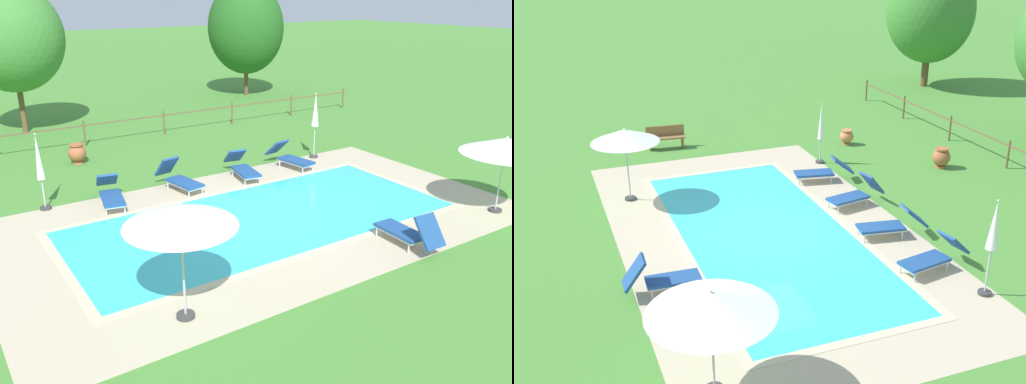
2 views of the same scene
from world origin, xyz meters
TOP-DOWN VIEW (x-y plane):
  - ground_plane at (0.00, 0.00)m, footprint 160.00×160.00m
  - pool_deck_paving at (0.00, 0.00)m, footprint 14.08×8.07m
  - swimming_pool_water at (0.00, 0.00)m, footprint 10.53×4.52m
  - pool_coping_rim at (0.00, 0.00)m, footprint 11.01×5.00m
  - sun_lounger_north_near_steps at (3.37, 3.26)m, footprint 0.92×2.02m
  - sun_lounger_north_mid at (-0.93, 3.33)m, footprint 0.93×1.96m
  - sun_lounger_north_far at (-3.16, 3.26)m, footprint 0.98×2.08m
  - sun_lounger_north_end at (2.00, -3.38)m, footprint 0.69×1.86m
  - sun_lounger_south_near_corner at (1.35, 3.23)m, footprint 0.92×2.04m
  - patio_umbrella_open_foreground at (-3.91, -3.14)m, footprint 2.11×2.11m
  - patio_umbrella_open_by_bench at (5.82, -3.22)m, footprint 2.41×2.41m
  - patio_umbrella_closed_row_west at (-4.86, 3.98)m, footprint 0.32×0.32m
  - patio_umbrella_closed_row_mid_west at (4.83, 3.73)m, footprint 0.32×0.32m
  - terracotta_urn_near_fence at (-2.83, 7.85)m, footprint 0.64×0.64m
  - perimeter_fence at (-0.18, 10.03)m, footprint 24.32×0.08m
  - tree_far_west at (9.69, 16.18)m, footprint 4.43×4.43m
  - tree_west_mid at (-3.45, 13.81)m, footprint 4.31×4.31m

SIDE VIEW (x-z plane):
  - ground_plane at x=0.00m, z-range 0.00..0.00m
  - pool_deck_paving at x=0.00m, z-range 0.00..0.01m
  - swimming_pool_water at x=0.00m, z-range 0.00..0.01m
  - pool_coping_rim at x=0.00m, z-range 0.01..0.01m
  - sun_lounger_north_far at x=-3.16m, z-range -0.05..0.79m
  - sun_lounger_south_near_corner at x=1.35m, z-range -0.06..0.82m
  - sun_lounger_north_near_steps at x=3.37m, z-range -0.07..0.83m
  - sun_lounger_north_mid at x=-0.93m, z-range -0.09..0.88m
  - sun_lounger_north_end at x=2.00m, z-range -0.11..0.90m
  - terracotta_urn_near_fence at x=-2.83m, z-range 0.03..0.77m
  - perimeter_fence at x=-0.18m, z-range 0.17..1.22m
  - patio_umbrella_closed_row_west at x=-4.86m, z-range 0.24..2.49m
  - patio_umbrella_closed_row_mid_west at x=4.83m, z-range 0.41..2.86m
  - patio_umbrella_open_by_bench at x=5.82m, z-range 0.83..3.03m
  - patio_umbrella_open_foreground at x=-3.91m, z-range 0.93..3.31m
  - tree_far_west at x=9.69m, z-range 0.63..7.16m
  - tree_west_mid at x=-3.45m, z-range 0.89..7.22m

